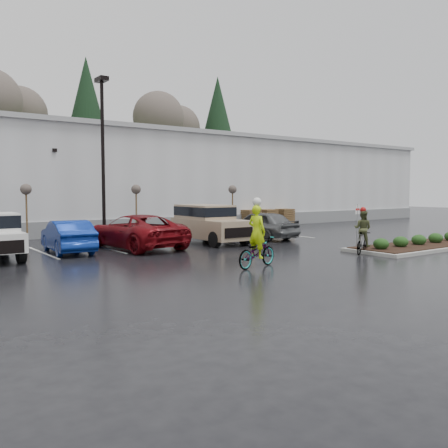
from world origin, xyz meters
TOP-DOWN VIEW (x-y plane):
  - ground at (0.00, 0.00)m, footprint 120.00×120.00m
  - warehouse at (0.00, 21.99)m, footprint 60.50×15.50m
  - wooded_ridge at (0.00, 45.00)m, footprint 80.00×25.00m
  - lamppost at (-4.00, 12.00)m, footprint 0.50×1.00m
  - sapling_west at (-8.00, 13.00)m, footprint 0.60×0.60m
  - sapling_mid at (-1.50, 13.00)m, footprint 0.60×0.60m
  - sapling_east at (6.00, 13.00)m, footprint 0.60×0.60m
  - pallet_stack_a at (8.50, 14.00)m, footprint 1.20×1.20m
  - pallet_stack_b at (10.20, 14.00)m, footprint 1.20×1.20m
  - pallet_stack_c at (12.00, 14.00)m, footprint 1.20×1.20m
  - curb_island at (7.00, -1.00)m, footprint 8.00×3.00m
  - mulch_bed at (7.00, -1.00)m, footprint 7.60×2.60m
  - shrub_a at (4.00, -1.00)m, footprint 0.70×0.70m
  - shrub_b at (5.50, -1.00)m, footprint 0.70×0.70m
  - shrub_c at (7.00, -1.00)m, footprint 0.70×0.70m
  - shrub_d at (8.50, -1.00)m, footprint 0.70×0.70m
  - fire_lane_sign at (3.80, 0.20)m, footprint 0.30×0.05m
  - car_blue at (-7.52, 7.51)m, footprint 1.91×4.63m
  - car_red at (-4.33, 7.06)m, footprint 3.36×6.26m
  - suv_tan at (-0.03, 6.90)m, footprint 2.20×5.10m
  - car_grey at (3.54, 6.99)m, footprint 2.54×5.04m
  - cyclist_hivis at (-3.16, -0.80)m, footprint 2.25×1.25m
  - cyclist_olive at (2.95, -0.79)m, footprint 1.68×1.08m

SIDE VIEW (x-z plane):
  - ground at x=0.00m, z-range 0.00..0.00m
  - curb_island at x=7.00m, z-range 0.00..0.15m
  - mulch_bed at x=7.00m, z-range 0.15..0.19m
  - shrub_a at x=4.00m, z-range 0.15..0.67m
  - shrub_b at x=5.50m, z-range 0.15..0.67m
  - shrub_c at x=7.00m, z-range 0.15..0.67m
  - shrub_d at x=8.50m, z-range 0.15..0.67m
  - pallet_stack_a at x=8.50m, z-range 0.00..1.35m
  - pallet_stack_b at x=10.20m, z-range 0.00..1.35m
  - pallet_stack_c at x=12.00m, z-range 0.00..1.35m
  - car_blue at x=-7.52m, z-range 0.00..1.49m
  - cyclist_olive at x=2.95m, z-range -0.27..1.84m
  - cyclist_hivis at x=-3.16m, z-range -0.50..2.08m
  - car_grey at x=3.54m, z-range 0.00..1.65m
  - car_red at x=-4.33m, z-range 0.00..1.67m
  - suv_tan at x=-0.03m, z-range 0.00..2.06m
  - fire_lane_sign at x=3.80m, z-range 0.31..2.51m
  - sapling_west at x=-8.00m, z-range 1.13..4.33m
  - sapling_mid at x=-1.50m, z-range 1.13..4.33m
  - sapling_east at x=6.00m, z-range 1.13..4.33m
  - wooded_ridge at x=0.00m, z-range 0.00..6.00m
  - warehouse at x=0.00m, z-range 0.05..7.25m
  - lamppost at x=-4.00m, z-range 1.07..10.30m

